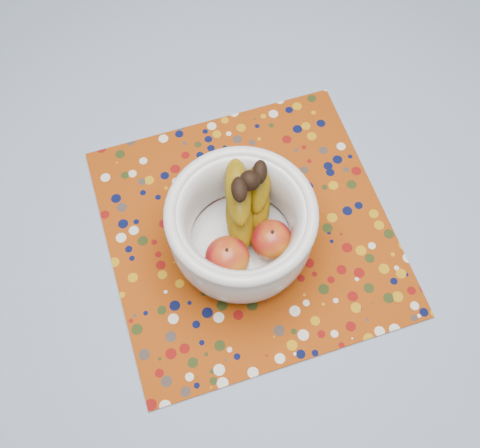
{
  "coord_description": "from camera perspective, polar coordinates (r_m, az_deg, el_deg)",
  "views": [
    {
      "loc": [
        -0.13,
        -0.43,
        1.62
      ],
      "look_at": [
        -0.02,
        -0.1,
        0.84
      ],
      "focal_mm": 42.0,
      "sensor_mm": 36.0,
      "label": 1
    }
  ],
  "objects": [
    {
      "name": "placemat",
      "position": [
        0.93,
        0.88,
        -0.66
      ],
      "size": [
        0.47,
        0.47,
        0.0
      ],
      "primitive_type": "cube",
      "rotation": [
        0.0,
        0.0,
        -0.02
      ],
      "color": "#853107",
      "rests_on": "tablecloth"
    },
    {
      "name": "table",
      "position": [
        1.05,
        -0.97,
        1.36
      ],
      "size": [
        1.2,
        1.2,
        0.75
      ],
      "color": "brown",
      "rests_on": "ground"
    },
    {
      "name": "fruit_bowl",
      "position": [
        0.85,
        0.43,
        0.21
      ],
      "size": [
        0.23,
        0.23,
        0.18
      ],
      "color": "silver",
      "rests_on": "placemat"
    },
    {
      "name": "tablecloth",
      "position": [
        0.97,
        -1.05,
        3.45
      ],
      "size": [
        1.32,
        1.32,
        0.01
      ],
      "primitive_type": "cube",
      "color": "slate",
      "rests_on": "table"
    }
  ]
}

